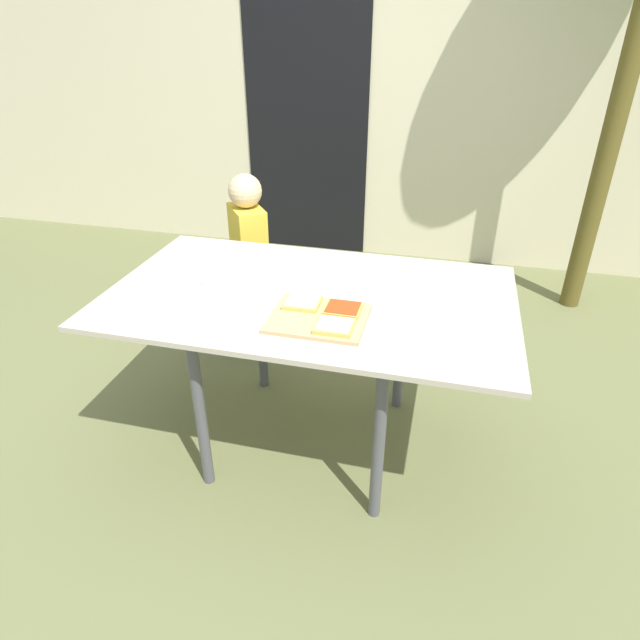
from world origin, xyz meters
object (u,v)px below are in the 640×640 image
(pizza_slice_far_right, at_px, (343,309))
(pizza_slice_far_left, at_px, (302,303))
(dining_table, at_px, (310,310))
(plate_white_left, at_px, (229,278))
(cutting_board, at_px, (318,318))
(child_left, at_px, (250,256))
(pizza_slice_near_right, at_px, (334,326))

(pizza_slice_far_right, relative_size, pizza_slice_far_left, 0.99)
(dining_table, height_order, plate_white_left, plate_white_left)
(pizza_slice_far_right, bearing_deg, cutting_board, -142.75)
(dining_table, bearing_deg, child_left, 127.09)
(pizza_slice_far_right, relative_size, pizza_slice_near_right, 0.99)
(cutting_board, xyz_separation_m, pizza_slice_far_left, (-0.08, 0.07, 0.02))
(pizza_slice_far_right, height_order, plate_white_left, pizza_slice_far_right)
(child_left, bearing_deg, pizza_slice_far_right, -50.29)
(pizza_slice_near_right, bearing_deg, plate_white_left, 149.12)
(cutting_board, xyz_separation_m, child_left, (-0.58, 0.85, -0.17))
(pizza_slice_near_right, bearing_deg, cutting_board, 136.98)
(pizza_slice_far_left, bearing_deg, cutting_board, -41.47)
(cutting_board, bearing_deg, dining_table, 113.90)
(pizza_slice_near_right, relative_size, pizza_slice_far_left, 1.00)
(cutting_board, height_order, pizza_slice_near_right, pizza_slice_near_right)
(pizza_slice_far_left, relative_size, plate_white_left, 0.58)
(dining_table, distance_m, cutting_board, 0.21)
(pizza_slice_far_left, relative_size, child_left, 0.13)
(plate_white_left, bearing_deg, cutting_board, -28.47)
(child_left, bearing_deg, dining_table, -52.91)
(dining_table, height_order, pizza_slice_far_left, pizza_slice_far_left)
(cutting_board, xyz_separation_m, pizza_slice_far_right, (0.07, 0.06, 0.02))
(cutting_board, bearing_deg, pizza_slice_far_left, 138.53)
(pizza_slice_far_right, bearing_deg, pizza_slice_far_left, 175.81)
(cutting_board, bearing_deg, plate_white_left, 151.53)
(plate_white_left, bearing_deg, child_left, 104.20)
(pizza_slice_far_right, height_order, child_left, child_left)
(pizza_slice_near_right, xyz_separation_m, pizza_slice_far_left, (-0.15, 0.13, 0.00))
(pizza_slice_far_left, bearing_deg, dining_table, 92.59)
(cutting_board, relative_size, plate_white_left, 1.51)
(cutting_board, relative_size, pizza_slice_near_right, 2.60)
(pizza_slice_far_left, height_order, child_left, child_left)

